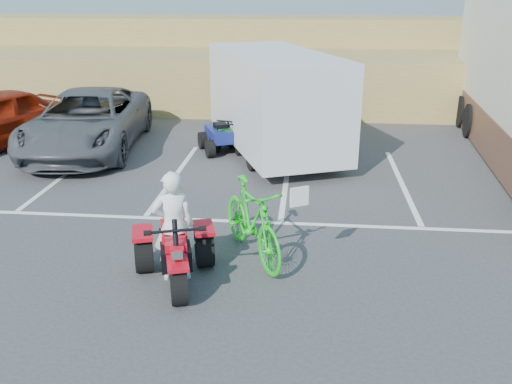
# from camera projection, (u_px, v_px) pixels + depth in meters

# --- Properties ---
(ground) EXTENTS (100.00, 100.00, 0.00)m
(ground) POSITION_uv_depth(u_px,v_px,m) (272.00, 287.00, 8.28)
(ground) COLOR #38383A
(ground) RESTS_ON ground
(parking_stripes) EXTENTS (28.00, 5.16, 0.01)m
(parking_stripes) POSITION_uv_depth(u_px,v_px,m) (324.00, 194.00, 11.99)
(parking_stripes) COLOR white
(parking_stripes) RESTS_ON ground
(grass_embankment) EXTENTS (40.00, 8.50, 3.10)m
(grass_embankment) POSITION_uv_depth(u_px,v_px,m) (298.00, 62.00, 22.19)
(grass_embankment) COLOR olive
(grass_embankment) RESTS_ON ground
(red_trike_atv) EXTENTS (1.73, 2.01, 1.11)m
(red_trike_atv) POSITION_uv_depth(u_px,v_px,m) (177.00, 282.00, 8.41)
(red_trike_atv) COLOR red
(red_trike_atv) RESTS_ON ground
(rider) EXTENTS (0.74, 0.59, 1.77)m
(rider) POSITION_uv_depth(u_px,v_px,m) (174.00, 226.00, 8.24)
(rider) COLOR white
(rider) RESTS_ON ground
(green_dirt_bike) EXTENTS (1.63, 2.25, 1.34)m
(green_dirt_bike) POSITION_uv_depth(u_px,v_px,m) (252.00, 221.00, 8.96)
(green_dirt_bike) COLOR #14BF19
(green_dirt_bike) RESTS_ON ground
(grey_pickup) EXTENTS (3.33, 6.13, 1.63)m
(grey_pickup) POSITION_uv_depth(u_px,v_px,m) (88.00, 121.00, 15.04)
(grey_pickup) COLOR #494B50
(grey_pickup) RESTS_ON ground
(cargo_trailer) EXTENTS (4.29, 6.26, 2.71)m
(cargo_trailer) POSITION_uv_depth(u_px,v_px,m) (274.00, 99.00, 14.63)
(cargo_trailer) COLOR silver
(cargo_trailer) RESTS_ON ground
(quad_atv_blue) EXTENTS (1.49, 1.67, 0.90)m
(quad_atv_blue) POSITION_uv_depth(u_px,v_px,m) (221.00, 152.00, 15.12)
(quad_atv_blue) COLOR navy
(quad_atv_blue) RESTS_ON ground
(quad_atv_green) EXTENTS (1.44, 1.69, 0.95)m
(quad_atv_green) POSITION_uv_depth(u_px,v_px,m) (237.00, 149.00, 15.33)
(quad_atv_green) COLOR #12501C
(quad_atv_green) RESTS_ON ground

